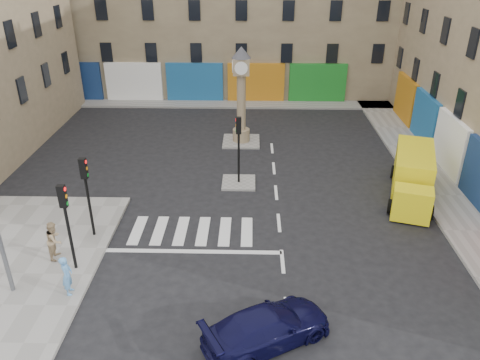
{
  "coord_description": "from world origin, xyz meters",
  "views": [
    {
      "loc": [
        -1.36,
        -14.75,
        11.7
      ],
      "look_at": [
        -1.84,
        4.47,
        2.0
      ],
      "focal_mm": 35.0,
      "sensor_mm": 36.0,
      "label": 1
    }
  ],
  "objects_px": {
    "navy_sedan": "(267,327)",
    "clock_pillar": "(241,90)",
    "traffic_light_left_near": "(66,214)",
    "yellow_van": "(413,175)",
    "pedestrian_tan": "(55,240)",
    "traffic_light_island": "(239,139)",
    "traffic_light_left_far": "(86,185)",
    "pedestrian_blue": "(67,275)"
  },
  "relations": [
    {
      "from": "clock_pillar",
      "to": "pedestrian_tan",
      "type": "height_order",
      "value": "clock_pillar"
    },
    {
      "from": "traffic_light_left_near",
      "to": "traffic_light_left_far",
      "type": "bearing_deg",
      "value": 90.0
    },
    {
      "from": "yellow_van",
      "to": "pedestrian_tan",
      "type": "relative_size",
      "value": 3.82
    },
    {
      "from": "traffic_light_left_near",
      "to": "pedestrian_tan",
      "type": "height_order",
      "value": "traffic_light_left_near"
    },
    {
      "from": "traffic_light_island",
      "to": "pedestrian_blue",
      "type": "xyz_separation_m",
      "value": [
        -6.0,
        -9.29,
        -1.65
      ]
    },
    {
      "from": "navy_sedan",
      "to": "pedestrian_blue",
      "type": "distance_m",
      "value": 7.54
    },
    {
      "from": "traffic_light_left_near",
      "to": "navy_sedan",
      "type": "relative_size",
      "value": 0.85
    },
    {
      "from": "traffic_light_left_far",
      "to": "navy_sedan",
      "type": "relative_size",
      "value": 0.85
    },
    {
      "from": "traffic_light_island",
      "to": "pedestrian_tan",
      "type": "relative_size",
      "value": 2.24
    },
    {
      "from": "traffic_light_island",
      "to": "yellow_van",
      "type": "bearing_deg",
      "value": -6.27
    },
    {
      "from": "traffic_light_island",
      "to": "pedestrian_tan",
      "type": "xyz_separation_m",
      "value": [
        -7.29,
        -7.1,
        -1.61
      ]
    },
    {
      "from": "traffic_light_left_far",
      "to": "yellow_van",
      "type": "relative_size",
      "value": 0.59
    },
    {
      "from": "traffic_light_left_near",
      "to": "yellow_van",
      "type": "relative_size",
      "value": 0.59
    },
    {
      "from": "traffic_light_left_far",
      "to": "pedestrian_tan",
      "type": "xyz_separation_m",
      "value": [
        -0.99,
        -1.7,
        -1.64
      ]
    },
    {
      "from": "navy_sedan",
      "to": "pedestrian_blue",
      "type": "relative_size",
      "value": 2.77
    },
    {
      "from": "yellow_van",
      "to": "pedestrian_tan",
      "type": "bearing_deg",
      "value": -142.42
    },
    {
      "from": "clock_pillar",
      "to": "navy_sedan",
      "type": "distance_m",
      "value": 17.65
    },
    {
      "from": "traffic_light_left_far",
      "to": "traffic_light_island",
      "type": "xyz_separation_m",
      "value": [
        6.3,
        5.4,
        -0.03
      ]
    },
    {
      "from": "traffic_light_left_far",
      "to": "pedestrian_blue",
      "type": "relative_size",
      "value": 2.34
    },
    {
      "from": "pedestrian_tan",
      "to": "pedestrian_blue",
      "type": "bearing_deg",
      "value": -151.14
    },
    {
      "from": "traffic_light_island",
      "to": "traffic_light_left_near",
      "type": "bearing_deg",
      "value": -128.93
    },
    {
      "from": "traffic_light_left_near",
      "to": "traffic_light_left_far",
      "type": "height_order",
      "value": "same"
    },
    {
      "from": "traffic_light_island",
      "to": "yellow_van",
      "type": "height_order",
      "value": "traffic_light_island"
    },
    {
      "from": "clock_pillar",
      "to": "yellow_van",
      "type": "xyz_separation_m",
      "value": [
        8.98,
        -6.98,
        -2.45
      ]
    },
    {
      "from": "navy_sedan",
      "to": "clock_pillar",
      "type": "bearing_deg",
      "value": -25.25
    },
    {
      "from": "traffic_light_island",
      "to": "clock_pillar",
      "type": "height_order",
      "value": "clock_pillar"
    },
    {
      "from": "traffic_light_left_near",
      "to": "yellow_van",
      "type": "distance_m",
      "value": 16.8
    },
    {
      "from": "traffic_light_left_near",
      "to": "navy_sedan",
      "type": "xyz_separation_m",
      "value": [
        7.54,
        -3.57,
        -1.99
      ]
    },
    {
      "from": "navy_sedan",
      "to": "traffic_light_left_far",
      "type": "bearing_deg",
      "value": 22.31
    },
    {
      "from": "pedestrian_tan",
      "to": "yellow_van",
      "type": "bearing_deg",
      "value": -71.07
    },
    {
      "from": "traffic_light_left_far",
      "to": "pedestrian_tan",
      "type": "height_order",
      "value": "traffic_light_left_far"
    },
    {
      "from": "traffic_light_left_far",
      "to": "traffic_light_island",
      "type": "height_order",
      "value": "traffic_light_left_far"
    },
    {
      "from": "traffic_light_left_near",
      "to": "pedestrian_tan",
      "type": "xyz_separation_m",
      "value": [
        -0.99,
        0.7,
        -1.64
      ]
    },
    {
      "from": "clock_pillar",
      "to": "navy_sedan",
      "type": "height_order",
      "value": "clock_pillar"
    },
    {
      "from": "yellow_van",
      "to": "clock_pillar",
      "type": "bearing_deg",
      "value": 159.14
    },
    {
      "from": "traffic_light_left_near",
      "to": "traffic_light_left_far",
      "type": "xyz_separation_m",
      "value": [
        0.0,
        2.4,
        0.0
      ]
    },
    {
      "from": "navy_sedan",
      "to": "pedestrian_tan",
      "type": "relative_size",
      "value": 2.65
    },
    {
      "from": "traffic_light_left_far",
      "to": "pedestrian_blue",
      "type": "distance_m",
      "value": 4.25
    },
    {
      "from": "navy_sedan",
      "to": "pedestrian_tan",
      "type": "xyz_separation_m",
      "value": [
        -8.54,
        4.27,
        0.34
      ]
    },
    {
      "from": "yellow_van",
      "to": "pedestrian_tan",
      "type": "height_order",
      "value": "yellow_van"
    },
    {
      "from": "yellow_van",
      "to": "pedestrian_blue",
      "type": "distance_m",
      "value": 17.13
    },
    {
      "from": "traffic_light_island",
      "to": "navy_sedan",
      "type": "xyz_separation_m",
      "value": [
        1.24,
        -11.37,
        -1.96
      ]
    }
  ]
}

